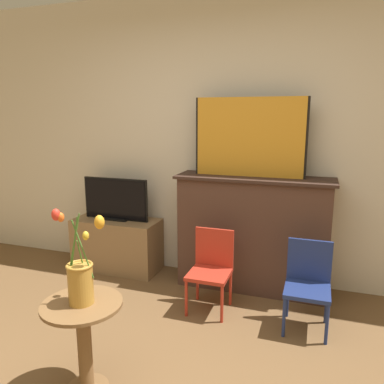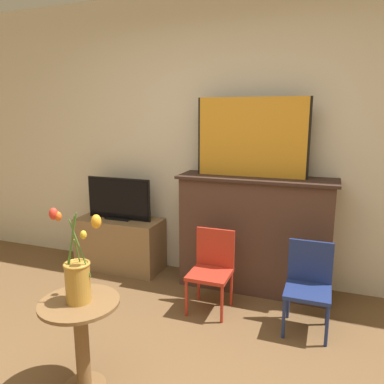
{
  "view_description": "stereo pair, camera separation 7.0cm",
  "coord_description": "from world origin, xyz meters",
  "px_view_note": "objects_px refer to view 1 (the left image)",
  "views": [
    {
      "loc": [
        0.84,
        -1.37,
        1.59
      ],
      "look_at": [
        -0.02,
        1.18,
        1.03
      ],
      "focal_mm": 35.0,
      "sensor_mm": 36.0,
      "label": 1
    },
    {
      "loc": [
        0.91,
        -1.34,
        1.59
      ],
      "look_at": [
        -0.02,
        1.18,
        1.03
      ],
      "focal_mm": 35.0,
      "sensor_mm": 36.0,
      "label": 2
    }
  ],
  "objects_px": {
    "chair_red": "(211,265)",
    "vase_tulips": "(80,276)",
    "tv_monitor": "(116,200)",
    "chair_blue": "(308,280)",
    "painting": "(249,137)"
  },
  "relations": [
    {
      "from": "tv_monitor",
      "to": "vase_tulips",
      "type": "height_order",
      "value": "vase_tulips"
    },
    {
      "from": "painting",
      "to": "chair_blue",
      "type": "relative_size",
      "value": 1.49
    },
    {
      "from": "tv_monitor",
      "to": "chair_blue",
      "type": "distance_m",
      "value": 2.01
    },
    {
      "from": "chair_blue",
      "to": "tv_monitor",
      "type": "bearing_deg",
      "value": 165.3
    },
    {
      "from": "chair_red",
      "to": "vase_tulips",
      "type": "xyz_separation_m",
      "value": [
        -0.42,
        -1.17,
        0.35
      ]
    },
    {
      "from": "chair_blue",
      "to": "vase_tulips",
      "type": "xyz_separation_m",
      "value": [
        -1.18,
        -1.13,
        0.35
      ]
    },
    {
      "from": "tv_monitor",
      "to": "chair_blue",
      "type": "height_order",
      "value": "tv_monitor"
    },
    {
      "from": "painting",
      "to": "chair_blue",
      "type": "xyz_separation_m",
      "value": [
        0.57,
        -0.53,
        -1.02
      ]
    },
    {
      "from": "painting",
      "to": "tv_monitor",
      "type": "distance_m",
      "value": 1.49
    },
    {
      "from": "chair_red",
      "to": "chair_blue",
      "type": "bearing_deg",
      "value": -2.95
    },
    {
      "from": "vase_tulips",
      "to": "tv_monitor",
      "type": "bearing_deg",
      "value": 114.01
    },
    {
      "from": "chair_red",
      "to": "vase_tulips",
      "type": "height_order",
      "value": "vase_tulips"
    },
    {
      "from": "tv_monitor",
      "to": "vase_tulips",
      "type": "relative_size",
      "value": 1.3
    },
    {
      "from": "painting",
      "to": "vase_tulips",
      "type": "relative_size",
      "value": 1.81
    },
    {
      "from": "tv_monitor",
      "to": "chair_red",
      "type": "relative_size",
      "value": 1.07
    }
  ]
}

